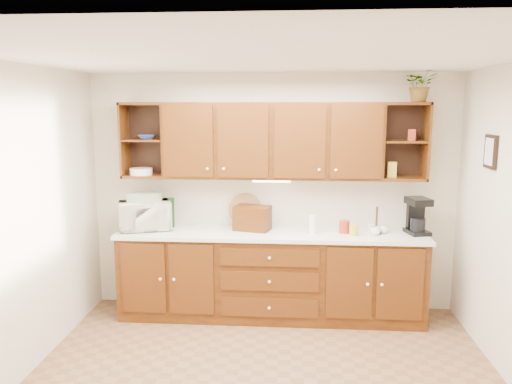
# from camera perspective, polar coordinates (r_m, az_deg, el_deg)

# --- Properties ---
(ceiling) EXTENTS (4.00, 4.00, 0.00)m
(ceiling) POSITION_cam_1_polar(r_m,az_deg,el_deg) (3.70, 0.86, 15.20)
(ceiling) COLOR white
(ceiling) RESTS_ON back_wall
(back_wall) EXTENTS (4.00, 0.00, 4.00)m
(back_wall) POSITION_cam_1_polar(r_m,az_deg,el_deg) (5.51, 1.87, -0.13)
(back_wall) COLOR beige
(back_wall) RESTS_ON floor
(left_wall) EXTENTS (0.00, 3.50, 3.50)m
(left_wall) POSITION_cam_1_polar(r_m,az_deg,el_deg) (4.39, -26.28, -3.74)
(left_wall) COLOR beige
(left_wall) RESTS_ON floor
(base_cabinets) EXTENTS (3.20, 0.60, 0.90)m
(base_cabinets) POSITION_cam_1_polar(r_m,az_deg,el_deg) (5.44, 1.69, -9.54)
(base_cabinets) COLOR #371506
(base_cabinets) RESTS_ON floor
(countertop) EXTENTS (3.24, 0.64, 0.04)m
(countertop) POSITION_cam_1_polar(r_m,az_deg,el_deg) (5.29, 1.71, -4.77)
(countertop) COLOR white
(countertop) RESTS_ON base_cabinets
(upper_cabinets) EXTENTS (3.20, 0.33, 0.80)m
(upper_cabinets) POSITION_cam_1_polar(r_m,az_deg,el_deg) (5.28, 1.94, 5.91)
(upper_cabinets) COLOR #371506
(upper_cabinets) RESTS_ON back_wall
(undercabinet_light) EXTENTS (0.40, 0.05, 0.02)m
(undercabinet_light) POSITION_cam_1_polar(r_m,az_deg,el_deg) (5.27, 1.78, 1.28)
(undercabinet_light) COLOR white
(undercabinet_light) RESTS_ON upper_cabinets
(framed_picture) EXTENTS (0.03, 0.24, 0.30)m
(framed_picture) POSITION_cam_1_polar(r_m,az_deg,el_deg) (4.92, 25.24, 4.19)
(framed_picture) COLOR black
(framed_picture) RESTS_ON right_wall
(wicker_basket) EXTENTS (0.25, 0.25, 0.14)m
(wicker_basket) POSITION_cam_1_polar(r_m,az_deg,el_deg) (5.47, -12.88, -3.55)
(wicker_basket) COLOR #A47444
(wicker_basket) RESTS_ON countertop
(microwave) EXTENTS (0.63, 0.52, 0.30)m
(microwave) POSITION_cam_1_polar(r_m,az_deg,el_deg) (5.49, -12.55, -2.64)
(microwave) COLOR #EEE9CE
(microwave) RESTS_ON countertop
(towel_stack) EXTENTS (0.34, 0.28, 0.09)m
(towel_stack) POSITION_cam_1_polar(r_m,az_deg,el_deg) (5.45, -12.63, -0.64)
(towel_stack) COLOR #CDC260
(towel_stack) RESTS_ON microwave
(wine_bottle) EXTENTS (0.10, 0.10, 0.33)m
(wine_bottle) POSITION_cam_1_polar(r_m,az_deg,el_deg) (5.54, -9.69, -2.30)
(wine_bottle) COLOR black
(wine_bottle) RESTS_ON countertop
(woven_tray) EXTENTS (0.37, 0.11, 0.36)m
(woven_tray) POSITION_cam_1_polar(r_m,az_deg,el_deg) (5.55, -1.25, -3.77)
(woven_tray) COLOR #A47444
(woven_tray) RESTS_ON countertop
(bread_box) EXTENTS (0.42, 0.32, 0.26)m
(bread_box) POSITION_cam_1_polar(r_m,az_deg,el_deg) (5.33, -0.43, -3.00)
(bread_box) COLOR #371506
(bread_box) RESTS_ON countertop
(mug_tree) EXTENTS (0.25, 0.25, 0.28)m
(mug_tree) POSITION_cam_1_polar(r_m,az_deg,el_deg) (5.36, 13.58, -4.15)
(mug_tree) COLOR #371506
(mug_tree) RESTS_ON countertop
(canister_red) EXTENTS (0.13, 0.13, 0.13)m
(canister_red) POSITION_cam_1_polar(r_m,az_deg,el_deg) (5.30, 10.06, -3.94)
(canister_red) COLOR maroon
(canister_red) RESTS_ON countertop
(canister_white) EXTENTS (0.09, 0.09, 0.20)m
(canister_white) POSITION_cam_1_polar(r_m,az_deg,el_deg) (5.22, 6.50, -3.70)
(canister_white) COLOR white
(canister_white) RESTS_ON countertop
(canister_yellow) EXTENTS (0.10, 0.10, 0.12)m
(canister_yellow) POSITION_cam_1_polar(r_m,az_deg,el_deg) (5.22, 11.11, -4.27)
(canister_yellow) COLOR gold
(canister_yellow) RESTS_ON countertop
(coffee_maker) EXTENTS (0.25, 0.30, 0.38)m
(coffee_maker) POSITION_cam_1_polar(r_m,az_deg,el_deg) (5.45, 17.95, -2.64)
(coffee_maker) COLOR black
(coffee_maker) RESTS_ON countertop
(bowl_stack) EXTENTS (0.20, 0.20, 0.05)m
(bowl_stack) POSITION_cam_1_polar(r_m,az_deg,el_deg) (5.48, -12.36, 6.15)
(bowl_stack) COLOR #284695
(bowl_stack) RESTS_ON upper_cabinets
(plate_stack) EXTENTS (0.28, 0.28, 0.07)m
(plate_stack) POSITION_cam_1_polar(r_m,az_deg,el_deg) (5.51, -12.99, 2.31)
(plate_stack) COLOR white
(plate_stack) RESTS_ON upper_cabinets
(pantry_box_yellow) EXTENTS (0.09, 0.08, 0.16)m
(pantry_box_yellow) POSITION_cam_1_polar(r_m,az_deg,el_deg) (5.37, 15.26, 2.49)
(pantry_box_yellow) COLOR gold
(pantry_box_yellow) RESTS_ON upper_cabinets
(pantry_box_red) EXTENTS (0.10, 0.09, 0.12)m
(pantry_box_red) POSITION_cam_1_polar(r_m,az_deg,el_deg) (5.40, 17.44, 6.25)
(pantry_box_red) COLOR maroon
(pantry_box_red) RESTS_ON upper_cabinets
(potted_plant) EXTENTS (0.34, 0.31, 0.35)m
(potted_plant) POSITION_cam_1_polar(r_m,az_deg,el_deg) (5.38, 18.32, 11.58)
(potted_plant) COLOR #999999
(potted_plant) RESTS_ON upper_cabinets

